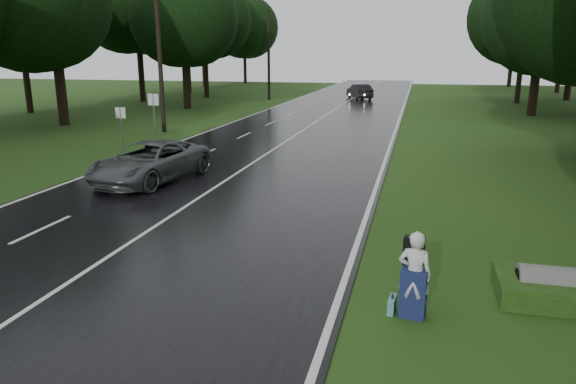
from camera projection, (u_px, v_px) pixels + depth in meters
The scene contains 17 objects.
ground at pixel (95, 267), 12.29m from camera, with size 160.00×160.00×0.00m, color #274915.
road at pixel (292, 138), 31.05m from camera, with size 12.00×140.00×0.04m, color black.
lane_center at pixel (292, 137), 31.05m from camera, with size 0.12×140.00×0.01m, color silver.
grey_car at pixel (150, 162), 20.27m from camera, with size 2.53×5.49×1.52m, color #494D4E.
far_car at pixel (360, 91), 57.15m from camera, with size 1.67×4.78×1.57m, color black.
hitchhiker at pixel (414, 277), 9.82m from camera, with size 0.68×0.63×1.71m.
suitcase at pixel (392, 305), 10.15m from camera, with size 0.12×0.43×0.30m, color teal.
culvert at pixel (552, 299), 10.70m from camera, with size 0.70×0.70×1.41m, color slate.
utility_pole_mid at pixel (164, 132), 33.45m from camera, with size 1.80×0.28×9.93m, color black, non-canonical shape.
utility_pole_far at pixel (269, 100), 56.46m from camera, with size 1.80×0.28×9.17m, color black, non-canonical shape.
road_sign_a at pixel (124, 152), 26.54m from camera, with size 0.54×0.10×2.27m, color white, non-canonical shape.
road_sign_b at pixel (156, 142), 29.76m from camera, with size 0.64×0.10×2.69m, color white, non-canonical shape.
tree_left_d at pixel (65, 125), 36.67m from camera, with size 9.26×9.26×14.47m, color black, non-canonical shape.
tree_left_e at pixel (188, 108), 47.67m from camera, with size 8.88×8.88×13.87m, color black, non-canonical shape.
tree_left_f at pixel (207, 97), 59.70m from camera, with size 10.03×10.03×15.67m, color black, non-canonical shape.
tree_right_e at pixel (531, 116), 42.24m from camera, with size 8.15×8.15×12.74m, color black, non-canonical shape.
tree_right_f at pixel (517, 103), 52.72m from camera, with size 9.20×9.20×14.38m, color black, non-canonical shape.
Camera 1 is at (7.13, -10.01, 4.86)m, focal length 32.76 mm.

